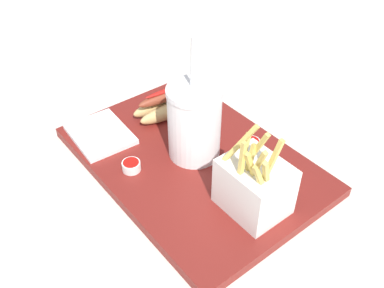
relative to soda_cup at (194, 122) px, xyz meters
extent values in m
cube|color=silver|center=(-0.01, 0.01, -0.10)|extent=(2.40, 2.40, 0.02)
cube|color=maroon|center=(-0.01, 0.01, -0.08)|extent=(0.48, 0.34, 0.02)
cylinder|color=white|center=(0.00, 0.00, -0.01)|extent=(0.10, 0.10, 0.13)
cylinder|color=white|center=(0.00, 0.00, 0.07)|extent=(0.10, 0.10, 0.01)
cylinder|color=white|center=(0.01, 0.00, 0.12)|extent=(0.02, 0.02, 0.10)
cube|color=white|center=(-0.17, 0.01, -0.03)|extent=(0.11, 0.09, 0.09)
cube|color=#E5C660|center=(-0.16, 0.02, 0.03)|extent=(0.01, 0.03, 0.06)
cube|color=#E5C660|center=(-0.16, 0.04, 0.04)|extent=(0.01, 0.01, 0.08)
cube|color=#E5C660|center=(-0.17, 0.03, 0.03)|extent=(0.01, 0.03, 0.06)
cube|color=#E5C660|center=(-0.20, 0.02, 0.05)|extent=(0.02, 0.03, 0.09)
cube|color=#E5C660|center=(-0.20, 0.03, 0.04)|extent=(0.02, 0.03, 0.07)
cube|color=#E5C660|center=(-0.14, 0.03, 0.05)|extent=(0.04, 0.04, 0.09)
cube|color=#E5C660|center=(-0.18, 0.03, 0.04)|extent=(0.04, 0.01, 0.08)
cube|color=#E5C660|center=(-0.16, 0.01, 0.05)|extent=(0.04, 0.01, 0.08)
cube|color=#E5C660|center=(-0.20, 0.03, 0.02)|extent=(0.02, 0.02, 0.06)
cube|color=#E5C660|center=(-0.13, 0.00, 0.03)|extent=(0.01, 0.03, 0.05)
ellipsoid|color=tan|center=(0.15, -0.04, -0.06)|extent=(0.04, 0.15, 0.04)
ellipsoid|color=tan|center=(0.12, -0.04, -0.06)|extent=(0.04, 0.15, 0.04)
ellipsoid|color=brown|center=(0.13, -0.04, -0.03)|extent=(0.03, 0.14, 0.02)
ellipsoid|color=red|center=(0.13, -0.04, -0.01)|extent=(0.02, 0.11, 0.01)
cylinder|color=white|center=(-0.12, -0.08, -0.06)|extent=(0.04, 0.04, 0.02)
cylinder|color=#B2140F|center=(-0.12, -0.08, -0.05)|extent=(0.03, 0.03, 0.01)
cylinder|color=white|center=(0.03, 0.12, -0.06)|extent=(0.03, 0.03, 0.02)
cylinder|color=#B2140F|center=(0.03, 0.12, -0.06)|extent=(0.03, 0.03, 0.01)
cylinder|color=white|center=(-0.06, -0.09, -0.06)|extent=(0.03, 0.03, 0.02)
cylinder|color=#B2140F|center=(-0.06, -0.09, -0.06)|extent=(0.03, 0.03, 0.01)
cube|color=white|center=(0.16, 0.12, -0.07)|extent=(0.14, 0.11, 0.01)
camera|label=1|loc=(-0.49, 0.40, 0.48)|focal=40.69mm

